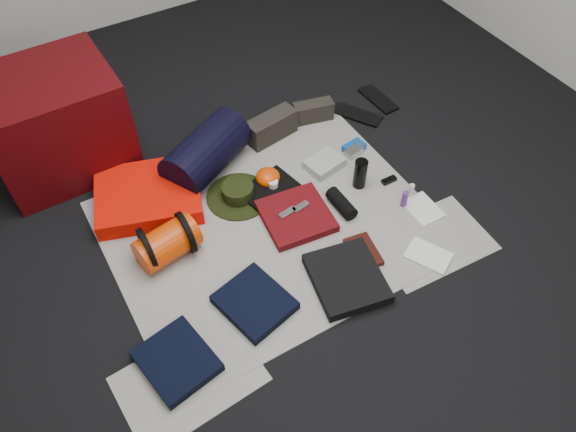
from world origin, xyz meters
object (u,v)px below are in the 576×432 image
water_bottle (360,174)px  compact_camera (354,152)px  red_cabinet (56,123)px  paperback_book (363,252)px  stuff_sack (167,243)px  navy_duffel (206,152)px  sleeping_pad (148,195)px

water_bottle → compact_camera: size_ratio=1.73×
water_bottle → compact_camera: water_bottle is taller
red_cabinet → paperback_book: bearing=-53.8°
stuff_sack → compact_camera: size_ratio=2.95×
red_cabinet → water_bottle: (1.31, -0.99, -0.19)m
compact_camera → navy_duffel: bearing=146.7°
navy_duffel → paperback_book: bearing=-93.9°
navy_duffel → paperback_book: (0.41, -0.92, -0.12)m
paperback_book → compact_camera: bearing=68.6°
water_bottle → paperback_book: bearing=-122.5°
sleeping_pad → compact_camera: (1.15, -0.25, -0.03)m
sleeping_pad → navy_duffel: bearing=9.2°
red_cabinet → compact_camera: size_ratio=6.68×
compact_camera → paperback_book: 0.71m
red_cabinet → water_bottle: size_ratio=3.85×
sleeping_pad → navy_duffel: (0.37, 0.06, 0.08)m
stuff_sack → compact_camera: 1.20m
red_cabinet → navy_duffel: 0.81m
red_cabinet → paperback_book: size_ratio=3.41×
water_bottle → paperback_book: size_ratio=0.88×
navy_duffel → water_bottle: (0.66, -0.53, -0.04)m
paperback_book → red_cabinet: bearing=136.9°
stuff_sack → water_bottle: bearing=-4.7°
sleeping_pad → red_cabinet: bearing=117.5°
red_cabinet → stuff_sack: (0.23, -0.90, -0.19)m
compact_camera → sleeping_pad: bearing=156.3°
red_cabinet → navy_duffel: red_cabinet is taller
red_cabinet → sleeping_pad: (0.27, -0.52, -0.23)m
compact_camera → stuff_sack: bearing=174.7°
stuff_sack → paperback_book: stuff_sack is taller
water_bottle → compact_camera: (0.11, 0.21, -0.07)m
red_cabinet → stuff_sack: size_ratio=2.27×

